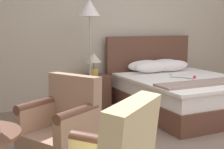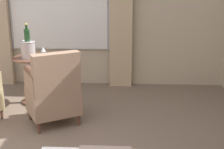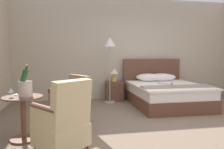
% 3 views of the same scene
% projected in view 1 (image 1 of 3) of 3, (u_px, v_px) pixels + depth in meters
% --- Properties ---
extents(wall_headboard_side, '(6.56, 0.12, 2.92)m').
position_uv_depth(wall_headboard_side, '(108.00, 20.00, 5.53)').
color(wall_headboard_side, '#C2B59C').
rests_on(wall_headboard_side, ground).
extents(bed, '(1.73, 2.09, 1.16)m').
position_uv_depth(bed, '(180.00, 90.00, 5.02)').
color(bed, brown).
rests_on(bed, ground).
extents(nightstand, '(0.49, 0.38, 0.54)m').
position_uv_depth(nightstand, '(94.00, 91.00, 5.20)').
color(nightstand, brown).
rests_on(nightstand, ground).
extents(bedside_lamp, '(0.25, 0.25, 0.37)m').
position_uv_depth(bedside_lamp, '(94.00, 61.00, 5.12)').
color(bedside_lamp, gold).
rests_on(bedside_lamp, nightstand).
extents(floor_lamp_brass, '(0.33, 0.33, 1.75)m').
position_uv_depth(floor_lamp_brass, '(90.00, 18.00, 4.72)').
color(floor_lamp_brass, '#AEB9A7').
rests_on(floor_lamp_brass, ground).
extents(armchair_by_window, '(0.74, 0.75, 0.92)m').
position_uv_depth(armchair_by_window, '(62.00, 133.00, 2.76)').
color(armchair_by_window, brown).
rests_on(armchair_by_window, ground).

